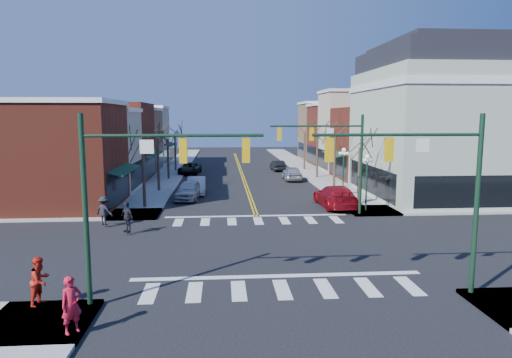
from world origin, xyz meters
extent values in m
plane|color=black|center=(0.00, 0.00, 0.00)|extent=(160.00, 160.00, 0.00)
cube|color=#9E9B93|center=(-8.75, 20.00, 0.07)|extent=(3.50, 70.00, 0.15)
cube|color=#9E9B93|center=(8.75, 20.00, 0.07)|extent=(3.50, 70.00, 0.15)
cube|color=maroon|center=(-15.50, 11.75, 4.00)|extent=(10.00, 8.50, 8.00)
cube|color=#BAB099|center=(-15.50, 19.50, 3.75)|extent=(10.00, 7.00, 7.50)
cube|color=maroon|center=(-15.50, 27.50, 4.25)|extent=(10.00, 9.00, 8.50)
cube|color=#9F7E58|center=(-15.50, 35.75, 3.90)|extent=(10.00, 7.50, 7.80)
cube|color=#BAB099|center=(-15.50, 43.50, 4.10)|extent=(10.00, 8.00, 8.20)
cube|color=maroon|center=(15.50, 25.75, 4.00)|extent=(10.00, 8.50, 8.00)
cube|color=#BAB099|center=(15.50, 33.50, 5.00)|extent=(10.00, 7.00, 10.00)
cube|color=maroon|center=(15.50, 41.00, 4.25)|extent=(10.00, 8.00, 8.50)
cube|color=#9F7E58|center=(15.50, 49.00, 4.50)|extent=(10.00, 8.00, 9.00)
cube|color=#AABBA2|center=(16.50, 14.50, 5.50)|extent=(12.00, 14.00, 11.00)
cube|color=white|center=(16.50, 14.50, 9.60)|extent=(12.25, 14.25, 0.50)
cube|color=black|center=(16.50, 14.50, 11.90)|extent=(11.40, 13.40, 1.80)
cube|color=black|center=(16.50, 14.50, 13.00)|extent=(9.80, 11.80, 0.60)
cylinder|color=#14331E|center=(-7.40, -7.40, 3.60)|extent=(0.20, 0.20, 7.20)
cylinder|color=#14331E|center=(-4.15, -7.40, 6.40)|extent=(6.50, 0.12, 0.12)
cube|color=gold|center=(-3.83, -7.40, 5.85)|extent=(0.28, 0.28, 0.90)
cube|color=gold|center=(-1.55, -7.40, 5.85)|extent=(0.28, 0.28, 0.90)
cylinder|color=#14331E|center=(7.40, -7.40, 3.60)|extent=(0.20, 0.20, 7.20)
cylinder|color=#14331E|center=(4.15, -7.40, 6.40)|extent=(6.50, 0.12, 0.12)
cube|color=gold|center=(3.83, -7.40, 5.85)|extent=(0.28, 0.28, 0.90)
cube|color=gold|center=(1.55, -7.40, 5.85)|extent=(0.28, 0.28, 0.90)
cylinder|color=#14331E|center=(7.40, 7.40, 3.60)|extent=(0.20, 0.20, 7.20)
cylinder|color=#14331E|center=(4.15, 7.40, 6.40)|extent=(6.50, 0.12, 0.12)
cube|color=gold|center=(3.83, 7.40, 5.85)|extent=(0.28, 0.28, 0.90)
cube|color=gold|center=(1.55, 7.40, 5.85)|extent=(0.28, 0.28, 0.90)
cylinder|color=#14331E|center=(8.20, 8.50, 2.00)|extent=(0.12, 0.12, 4.00)
sphere|color=white|center=(8.20, 8.50, 4.15)|extent=(0.36, 0.36, 0.36)
cylinder|color=#14331E|center=(8.20, 15.00, 2.00)|extent=(0.12, 0.12, 4.00)
sphere|color=white|center=(8.20, 15.00, 4.15)|extent=(0.36, 0.36, 0.36)
cylinder|color=#382B21|center=(-8.40, 11.00, 2.38)|extent=(0.24, 0.24, 4.76)
cylinder|color=#382B21|center=(-8.40, 19.00, 2.52)|extent=(0.24, 0.24, 5.04)
cylinder|color=#382B21|center=(-8.40, 27.00, 2.27)|extent=(0.24, 0.24, 4.55)
cylinder|color=#382B21|center=(-8.40, 35.00, 2.45)|extent=(0.24, 0.24, 4.90)
cylinder|color=#382B21|center=(8.40, 11.00, 2.31)|extent=(0.24, 0.24, 4.62)
cylinder|color=#382B21|center=(8.40, 19.00, 2.59)|extent=(0.24, 0.24, 5.18)
cylinder|color=#382B21|center=(8.40, 27.00, 2.42)|extent=(0.24, 0.24, 4.83)
cylinder|color=#382B21|center=(8.40, 35.00, 2.48)|extent=(0.24, 0.24, 4.97)
imported|color=#AFAEB3|center=(-5.28, 14.78, 0.81)|extent=(2.49, 4.95, 1.62)
imported|color=silver|center=(-4.80, 17.51, 0.76)|extent=(1.71, 4.66, 1.52)
imported|color=black|center=(-6.40, 32.11, 0.70)|extent=(2.86, 5.26, 1.40)
imported|color=maroon|center=(6.40, 10.53, 0.86)|extent=(2.62, 6.02, 1.72)
imported|color=#B6B6BB|center=(5.31, 25.65, 0.79)|extent=(1.94, 4.66, 1.58)
imported|color=black|center=(4.80, 34.67, 0.67)|extent=(1.76, 4.17, 1.34)
imported|color=red|center=(-7.30, -9.72, 1.09)|extent=(0.81, 0.80, 1.88)
imported|color=red|center=(-9.19, -7.33, 1.06)|extent=(0.93, 1.05, 1.82)
imported|color=#22232A|center=(-8.16, 3.24, 1.09)|extent=(1.10, 1.10, 1.87)
imported|color=black|center=(-10.00, 5.21, 1.08)|extent=(1.39, 1.13, 1.87)
camera|label=1|loc=(-2.43, -24.05, 7.10)|focal=32.00mm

